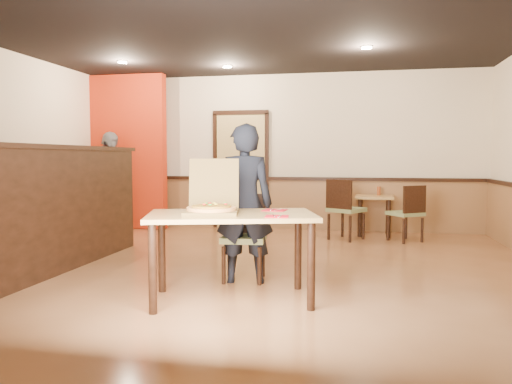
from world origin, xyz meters
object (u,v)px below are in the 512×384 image
at_px(diner_chair, 245,233).
at_px(pizza_box, 212,207).
at_px(main_table, 232,225).
at_px(condiment, 379,191).
at_px(side_chair_left, 344,207).
at_px(side_table, 374,206).
at_px(side_chair_right, 408,211).
at_px(diner, 244,204).
at_px(passerby, 110,181).

height_order(diner_chair, pizza_box, pizza_box).
xyz_separation_m(main_table, condiment, (1.48, 4.30, 0.05)).
xyz_separation_m(diner_chair, side_chair_left, (0.98, 2.76, 0.03)).
xyz_separation_m(main_table, side_table, (1.40, 4.19, -0.19)).
distance_m(diner_chair, side_chair_left, 2.93).
height_order(side_chair_right, pizza_box, pizza_box).
bearing_deg(diner, side_table, -123.17).
distance_m(side_chair_left, pizza_box, 3.80).
relative_size(side_chair_left, condiment, 6.42).
height_order(side_table, passerby, passerby).
distance_m(side_table, condiment, 0.28).
relative_size(main_table, pizza_box, 2.65).
relative_size(main_table, condiment, 11.13).
bearing_deg(diner, main_table, 82.12).
height_order(passerby, pizza_box, passerby).
relative_size(side_chair_right, diner, 0.53).
height_order(main_table, side_chair_left, side_chair_left).
bearing_deg(pizza_box, diner_chair, 71.83).
bearing_deg(pizza_box, side_table, 58.43).
bearing_deg(diner_chair, side_table, 61.34).
height_order(diner_chair, side_chair_right, diner_chair).
height_order(diner_chair, passerby, passerby).
relative_size(diner_chair, side_chair_right, 1.03).
relative_size(side_chair_right, passerby, 0.50).
bearing_deg(main_table, side_table, 55.69).
xyz_separation_m(side_chair_left, passerby, (-4.10, 0.20, 0.35)).
height_order(side_table, condiment, condiment).
relative_size(main_table, diner, 1.01).
distance_m(side_chair_right, pizza_box, 4.20).
xyz_separation_m(side_table, condiment, (0.07, 0.11, 0.24)).
xyz_separation_m(main_table, passerby, (-3.18, 3.78, 0.19)).
height_order(passerby, condiment, passerby).
bearing_deg(side_chair_left, diner_chair, 101.75).
bearing_deg(side_chair_left, side_table, -97.26).
xyz_separation_m(side_chair_right, passerby, (-5.08, 0.19, 0.40)).
bearing_deg(side_chair_left, main_table, 106.94).
height_order(main_table, condiment, condiment).
bearing_deg(side_table, diner, -112.27).
bearing_deg(condiment, pizza_box, -110.75).
relative_size(side_chair_right, side_table, 1.33).
relative_size(main_table, side_chair_right, 1.90).
distance_m(side_chair_left, side_table, 0.78).
height_order(main_table, passerby, passerby).
bearing_deg(side_chair_left, diner, 103.14).
bearing_deg(diner, diner_chair, -89.98).
distance_m(passerby, condiment, 4.69).
distance_m(side_table, pizza_box, 4.54).
height_order(main_table, pizza_box, pizza_box).
height_order(side_table, diner, diner).
distance_m(side_chair_left, side_chair_right, 0.98).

